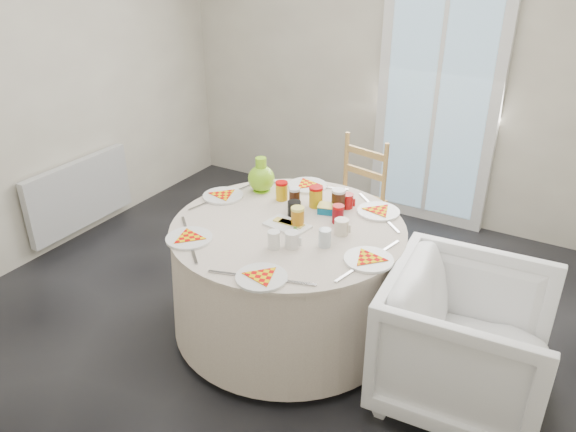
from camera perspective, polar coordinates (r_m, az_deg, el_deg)
The scene contains 14 objects.
floor at distance 3.76m, azimuth -1.81°, elevation -10.46°, with size 4.00×4.00×0.00m, color black.
wall_back at distance 4.90m, azimuth 10.84°, elevation 14.92°, with size 4.00×0.02×2.60m, color #BCB5A3.
wall_left at distance 4.51m, azimuth -24.73°, elevation 11.94°, with size 0.02×4.00×2.60m, color #BCB5A3.
glass_door at distance 4.79m, azimuth 14.92°, elevation 11.15°, with size 1.00×0.08×2.10m, color silver.
radiator at distance 4.86m, azimuth -20.40°, elevation 2.10°, with size 0.07×1.00×0.55m, color silver.
table at distance 3.49m, azimuth 0.00°, elevation -6.22°, with size 1.43×1.43×0.72m, color beige.
wooden_chair at distance 4.26m, azimuth 6.32°, elevation 1.60°, with size 0.42×0.40×0.93m, color tan, non-canonical shape.
armchair at distance 3.13m, azimuth 17.65°, elevation -11.92°, with size 0.82×0.77×0.84m, color white.
place_settings at distance 3.29m, azimuth 0.00°, elevation -0.46°, with size 1.43×1.43×0.03m, color silver, non-canonical shape.
jar_cluster at distance 3.45m, azimuth 1.96°, elevation 1.82°, with size 0.52×0.26×0.15m, color #964C1A, non-canonical shape.
butter_tub at distance 3.45m, azimuth 4.18°, elevation 1.05°, with size 0.13×0.09×0.05m, color #08638E.
green_pitcher at distance 3.70m, azimuth -2.75°, elevation 4.45°, with size 0.18×0.18×0.23m, color #7FC81D, non-canonical shape.
cheese_platter at distance 3.28m, azimuth -0.07°, elevation -0.51°, with size 0.26×0.16×0.03m, color white, non-canonical shape.
mugs_glasses at distance 3.22m, azimuth 2.36°, elevation -0.33°, with size 0.61×0.61×0.11m, color #B1A3A4, non-canonical shape.
Camera 1 is at (1.60, -2.52, 2.29)m, focal length 35.00 mm.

